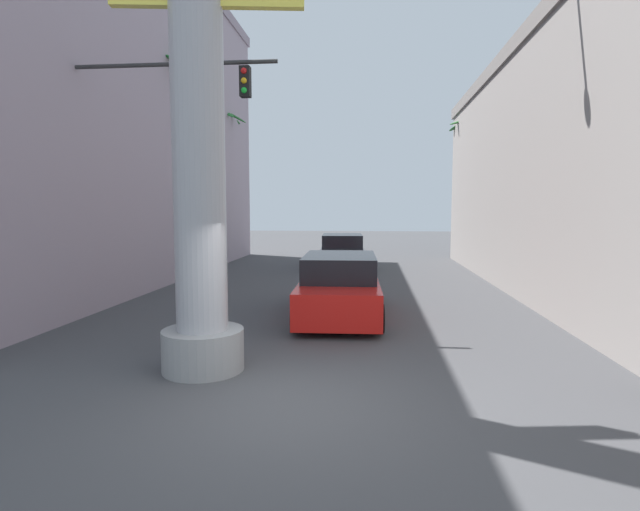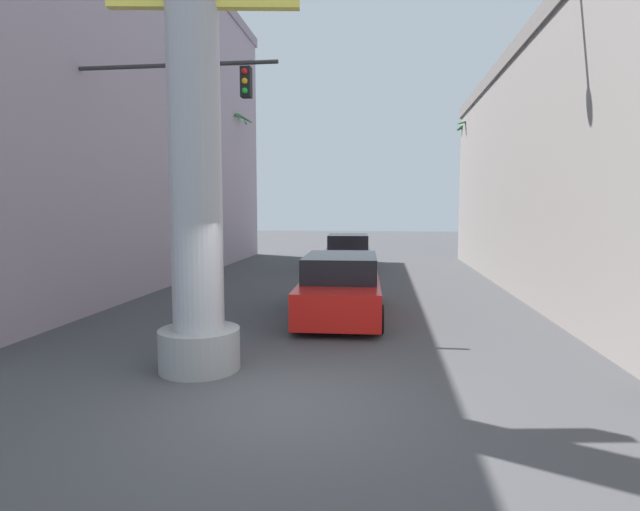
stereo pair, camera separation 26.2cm
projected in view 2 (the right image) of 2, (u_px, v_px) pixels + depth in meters
ground_plane at (339, 290)px, 16.78m from camera, size 87.41×87.41×0.00m
building_left at (85, 115)px, 18.90m from camera, size 7.89×22.35×12.51m
neon_sign_pole at (193, 37)px, 7.99m from camera, size 3.37×1.37×12.00m
street_lamp at (582, 116)px, 10.91m from camera, size 2.91×0.28×7.86m
traffic_light_mast at (135, 141)px, 12.18m from camera, size 5.19×0.32×6.23m
car_lead at (341, 287)px, 12.66m from camera, size 2.19×5.01×1.56m
car_far at (348, 253)px, 22.55m from camera, size 2.26×4.67×1.56m
palm_tree_far_left at (228, 160)px, 25.95m from camera, size 2.85×2.93×7.88m
palm_tree_far_right at (473, 178)px, 25.68m from camera, size 2.44×2.42×7.41m
palm_tree_mid_left at (166, 134)px, 17.89m from camera, size 3.21×3.40×8.23m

